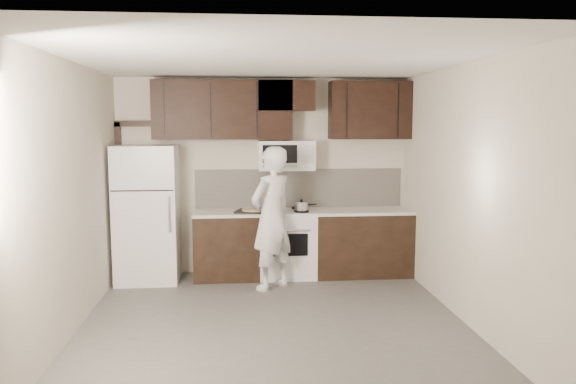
{
  "coord_description": "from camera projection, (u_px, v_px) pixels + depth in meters",
  "views": [
    {
      "loc": [
        -0.37,
        -5.54,
        2.09
      ],
      "look_at": [
        0.22,
        0.9,
        1.29
      ],
      "focal_mm": 35.0,
      "sensor_mm": 36.0,
      "label": 1
    }
  ],
  "objects": [
    {
      "name": "floor",
      "position": [
        275.0,
        327.0,
        5.76
      ],
      "size": [
        4.5,
        4.5,
        0.0
      ],
      "primitive_type": "plane",
      "color": "#555350",
      "rests_on": "ground"
    },
    {
      "name": "back_wall",
      "position": [
        264.0,
        176.0,
        7.82
      ],
      "size": [
        4.0,
        0.0,
        4.0
      ],
      "primitive_type": "plane",
      "rotation": [
        1.57,
        0.0,
        0.0
      ],
      "color": "beige",
      "rests_on": "ground"
    },
    {
      "name": "ceiling",
      "position": [
        274.0,
        59.0,
        5.43
      ],
      "size": [
        4.5,
        4.5,
        0.0
      ],
      "primitive_type": "plane",
      "rotation": [
        3.14,
        0.0,
        0.0
      ],
      "color": "white",
      "rests_on": "back_wall"
    },
    {
      "name": "counter_run",
      "position": [
        309.0,
        243.0,
        7.68
      ],
      "size": [
        2.95,
        0.64,
        0.91
      ],
      "color": "black",
      "rests_on": "floor"
    },
    {
      "name": "stove",
      "position": [
        287.0,
        243.0,
        7.65
      ],
      "size": [
        0.76,
        0.66,
        0.94
      ],
      "color": "white",
      "rests_on": "floor"
    },
    {
      "name": "backsplash",
      "position": [
        299.0,
        188.0,
        7.88
      ],
      "size": [
        2.9,
        0.02,
        0.54
      ],
      "primitive_type": "cube",
      "color": "beige",
      "rests_on": "counter_run"
    },
    {
      "name": "upper_cabinets",
      "position": [
        279.0,
        108.0,
        7.56
      ],
      "size": [
        3.48,
        0.35,
        0.78
      ],
      "color": "black",
      "rests_on": "back_wall"
    },
    {
      "name": "microwave",
      "position": [
        286.0,
        155.0,
        7.62
      ],
      "size": [
        0.76,
        0.42,
        0.4
      ],
      "color": "white",
      "rests_on": "upper_cabinets"
    },
    {
      "name": "refrigerator",
      "position": [
        148.0,
        214.0,
        7.38
      ],
      "size": [
        0.8,
        0.76,
        1.8
      ],
      "color": "white",
      "rests_on": "floor"
    },
    {
      "name": "door_trim",
      "position": [
        123.0,
        185.0,
        7.62
      ],
      "size": [
        0.5,
        0.08,
        2.12
      ],
      "color": "black",
      "rests_on": "floor"
    },
    {
      "name": "saucepan",
      "position": [
        302.0,
        207.0,
        7.46
      ],
      "size": [
        0.31,
        0.18,
        0.17
      ],
      "color": "silver",
      "rests_on": "stove"
    },
    {
      "name": "baking_tray",
      "position": [
        253.0,
        211.0,
        7.46
      ],
      "size": [
        0.52,
        0.44,
        0.02
      ],
      "primitive_type": "cube",
      "rotation": [
        0.0,
        0.0,
        -0.29
      ],
      "color": "black",
      "rests_on": "counter_run"
    },
    {
      "name": "pizza",
      "position": [
        253.0,
        210.0,
        7.45
      ],
      "size": [
        0.37,
        0.37,
        0.02
      ],
      "primitive_type": "cylinder",
      "rotation": [
        0.0,
        0.0,
        -0.29
      ],
      "color": "beige",
      "rests_on": "baking_tray"
    },
    {
      "name": "person",
      "position": [
        272.0,
        218.0,
        7.03
      ],
      "size": [
        0.77,
        0.76,
        1.8
      ],
      "primitive_type": "imported",
      "rotation": [
        0.0,
        0.0,
        3.9
      ],
      "color": "silver",
      "rests_on": "floor"
    }
  ]
}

